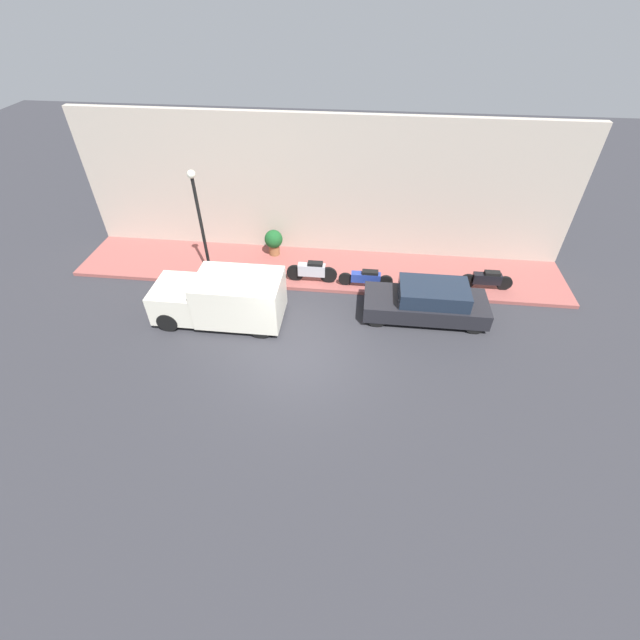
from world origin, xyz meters
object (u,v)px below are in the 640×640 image
object	(u,v)px
motorcycle_blue	(366,278)
motorcycle_black	(487,279)
potted_plant	(274,241)
parked_car	(427,302)
delivery_van	(221,298)
scooter_silver	(312,271)
streetlamp	(199,215)

from	to	relation	value
motorcycle_blue	motorcycle_black	size ratio (longest dim) A/B	1.07
motorcycle_black	potted_plant	distance (m)	8.73
parked_car	potted_plant	bearing A→B (deg)	61.37
motorcycle_blue	potted_plant	size ratio (longest dim) A/B	1.88
delivery_van	motorcycle_black	xyz separation A→B (m)	(2.71, -9.60, -0.35)
parked_car	motorcycle_black	xyz separation A→B (m)	(1.79, -2.41, -0.08)
delivery_van	scooter_silver	bearing A→B (deg)	-49.53
parked_car	motorcycle_blue	size ratio (longest dim) A/B	2.06
motorcycle_black	scooter_silver	size ratio (longest dim) A/B	0.99
parked_car	potted_plant	world-z (taller)	parked_car
motorcycle_black	streetlamp	size ratio (longest dim) A/B	0.45
parked_car	potted_plant	distance (m)	7.04
delivery_van	streetlamp	world-z (taller)	streetlamp
parked_car	motorcycle_black	bearing A→B (deg)	-53.44
motorcycle_blue	potted_plant	world-z (taller)	potted_plant
motorcycle_black	potted_plant	world-z (taller)	potted_plant
streetlamp	delivery_van	bearing A→B (deg)	-152.96
streetlamp	potted_plant	distance (m)	3.57
scooter_silver	streetlamp	world-z (taller)	streetlamp
scooter_silver	potted_plant	xyz separation A→B (m)	(1.84, 1.86, 0.17)
scooter_silver	delivery_van	bearing A→B (deg)	130.47
motorcycle_black	streetlamp	distance (m)	11.06
delivery_van	motorcycle_black	world-z (taller)	delivery_van
motorcycle_blue	scooter_silver	xyz separation A→B (m)	(0.10, 2.12, 0.09)
motorcycle_blue	scooter_silver	size ratio (longest dim) A/B	1.06
parked_car	potted_plant	xyz separation A→B (m)	(3.37, 6.18, 0.15)
streetlamp	motorcycle_blue	bearing A→B (deg)	-90.28
motorcycle_blue	motorcycle_black	bearing A→B (deg)	-85.62
motorcycle_blue	scooter_silver	bearing A→B (deg)	87.24
parked_car	motorcycle_blue	xyz separation A→B (m)	(1.43, 2.20, -0.11)
motorcycle_black	streetlamp	xyz separation A→B (m)	(-0.32, 10.82, 2.25)
motorcycle_blue	delivery_van	bearing A→B (deg)	115.23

